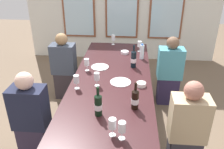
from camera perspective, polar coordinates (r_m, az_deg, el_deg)
The scene contains 21 objects.
ground_plane at distance 3.47m, azimuth -0.02°, elevation -11.88°, with size 12.00×12.00×0.00m, color brown.
dining_table at distance 3.09m, azimuth -0.02°, elevation -1.94°, with size 1.01×2.82×0.74m.
white_plate_0 at distance 2.97m, azimuth 2.06°, elevation -1.83°, with size 0.26×0.26×0.01m, color white.
white_plate_1 at distance 3.38m, azimuth -2.93°, elevation 1.82°, with size 0.25×0.25×0.01m, color white.
wine_bottle_0 at distance 2.44m, azimuth 5.57°, elevation -5.91°, with size 0.08×0.08×0.30m.
wine_bottle_1 at distance 2.33m, azimuth -3.34°, elevation -7.27°, with size 0.08×0.08×0.31m.
wine_bottle_2 at distance 3.35m, azimuth 5.21°, elevation 3.79°, with size 0.08×0.08×0.33m.
tasting_bowl_0 at distance 3.87m, azimuth 3.08°, elevation 5.36°, with size 0.13×0.13×0.04m, color white.
tasting_bowl_1 at distance 2.90m, azimuth 7.04°, elevation -2.37°, with size 0.12×0.12×0.05m, color white.
water_bottle at distance 3.66m, azimuth 7.21°, elevation 5.44°, with size 0.06×0.06×0.24m.
wine_glass_0 at distance 2.85m, azimuth -3.69°, elevation -0.56°, with size 0.07×0.07×0.17m.
wine_glass_1 at distance 3.25m, azimuth -6.10°, elevation 2.84°, with size 0.07×0.07×0.17m.
wine_glass_2 at distance 2.08m, azimuth 0.10°, elevation -11.82°, with size 0.07×0.07×0.17m.
wine_glass_3 at distance 2.05m, azimuth 2.41°, elevation -12.66°, with size 0.07×0.07×0.17m.
wine_glass_4 at distance 3.96m, azimuth 6.65°, elevation 7.22°, with size 0.07×0.07×0.17m.
wine_glass_5 at distance 4.26m, azimuth 0.32°, elevation 8.74°, with size 0.07×0.07×0.17m.
wine_glass_6 at distance 2.81m, azimuth -8.57°, elevation -1.19°, with size 0.07×0.07×0.17m.
seated_person_0 at distance 2.83m, azimuth -18.84°, elevation -10.26°, with size 0.38×0.24×1.11m.
seated_person_1 at distance 2.65m, azimuth 17.54°, elevation -12.91°, with size 0.38×0.24×1.11m.
seated_person_2 at distance 3.94m, azimuth -11.42°, elevation 1.53°, with size 0.38×0.24×1.11m.
seated_person_3 at distance 3.81m, azimuth 13.63°, elevation 0.40°, with size 0.38×0.24×1.11m.
Camera 1 is at (0.24, -2.71, 2.15)m, focal length 37.98 mm.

